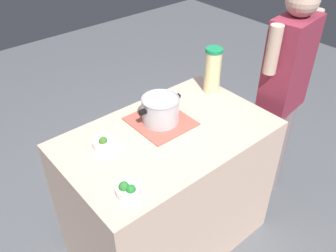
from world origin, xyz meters
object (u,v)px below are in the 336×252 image
Objects in this scene: cooking_pot at (160,109)px; broccoli_bowl_front at (103,143)px; lemonade_pitcher at (213,70)px; broccoli_bowl_center at (128,190)px; person_cook at (282,95)px.

broccoli_bowl_front is at bearing 177.38° from cooking_pot.
lemonade_pitcher is 1.07m from broccoli_bowl_center.
person_cook is (1.34, 0.09, -0.06)m from broccoli_bowl_center.
cooking_pot is at bearing -2.62° from broccoli_bowl_front.
lemonade_pitcher is at bearing 138.71° from person_cook.
cooking_pot reaches higher than broccoli_bowl_center.
cooking_pot is 0.95× the size of lemonade_pitcher.
person_cook is at bearing -41.29° from lemonade_pitcher.
lemonade_pitcher reaches higher than cooking_pot.
broccoli_bowl_front is 1.27m from person_cook.
lemonade_pitcher is at bearing 2.81° from broccoli_bowl_front.
lemonade_pitcher is 0.19× the size of person_cook.
cooking_pot is at bearing -172.97° from lemonade_pitcher.
person_cook is (0.37, -0.32, -0.18)m from lemonade_pitcher.
lemonade_pitcher is 0.52m from person_cook.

